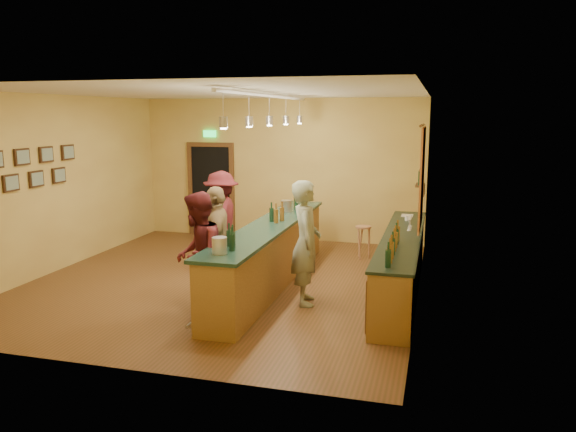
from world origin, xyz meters
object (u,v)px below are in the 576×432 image
(customer_a, at_px, (198,255))
(customer_b, at_px, (217,244))
(bartender, at_px, (306,243))
(tasting_bar, at_px, (270,250))
(customer_c, at_px, (222,218))
(back_counter, at_px, (401,263))
(bar_stool, at_px, (363,233))

(customer_a, bearing_deg, customer_b, 168.26)
(bartender, distance_m, customer_a, 1.63)
(tasting_bar, distance_m, customer_b, 1.13)
(bartender, bearing_deg, customer_c, 34.14)
(customer_b, bearing_deg, customer_a, -18.61)
(bartender, xyz_separation_m, customer_b, (-1.36, -0.20, -0.05))
(customer_a, relative_size, customer_c, 0.99)
(back_counter, bearing_deg, customer_a, -145.54)
(tasting_bar, relative_size, customer_c, 2.83)
(bartender, relative_size, customer_b, 1.06)
(customer_c, bearing_deg, customer_b, 10.84)
(back_counter, xyz_separation_m, bar_stool, (-0.89, 2.02, 0.02))
(customer_a, relative_size, bar_stool, 2.74)
(customer_b, xyz_separation_m, customer_c, (-0.71, 1.95, 0.01))
(back_counter, height_order, tasting_bar, tasting_bar)
(tasting_bar, bearing_deg, bar_stool, 59.99)
(customer_a, xyz_separation_m, bar_stool, (1.82, 3.88, -0.39))
(bartender, height_order, customer_b, bartender)
(back_counter, xyz_separation_m, customer_a, (-2.71, -1.86, 0.41))
(tasting_bar, distance_m, customer_a, 1.79)
(customer_b, distance_m, bar_stool, 3.66)
(back_counter, relative_size, bar_stool, 6.96)
(customer_a, bearing_deg, back_counter, 111.73)
(tasting_bar, bearing_deg, customer_a, -108.12)
(tasting_bar, relative_size, customer_a, 2.85)
(back_counter, height_order, customer_a, customer_a)
(back_counter, xyz_separation_m, customer_b, (-2.72, -1.13, 0.41))
(customer_a, height_order, customer_c, customer_c)
(back_counter, xyz_separation_m, tasting_bar, (-2.16, -0.18, 0.12))
(tasting_bar, height_order, bar_stool, tasting_bar)
(tasting_bar, xyz_separation_m, customer_c, (-1.27, 1.01, 0.29))
(tasting_bar, height_order, bartender, bartender)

